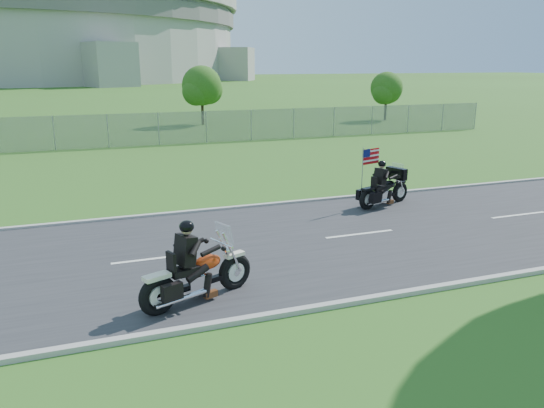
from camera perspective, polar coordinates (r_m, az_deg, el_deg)
name	(u,v)px	position (r m, az deg, el deg)	size (l,w,h in m)	color
ground	(229,251)	(14.51, -4.62, -5.08)	(420.00, 420.00, 0.00)	#2E5319
road	(229,250)	(14.51, -4.62, -5.00)	(120.00, 8.00, 0.04)	#28282B
curb_north	(198,211)	(18.25, -7.99, -0.78)	(120.00, 0.18, 0.12)	#9E9B93
curb_south	(282,314)	(10.95, 1.12, -11.71)	(120.00, 0.18, 0.12)	#9E9B93
fence	(54,133)	(33.44, -22.41, 7.06)	(60.00, 0.03, 2.00)	gray
stadium	(13,26)	(184.22, -26.13, 16.85)	(140.40, 140.40, 29.20)	#A3A099
tree_fence_near	(202,88)	(44.30, -7.52, 12.29)	(3.52, 3.28, 4.75)	#382316
tree_fence_far	(387,90)	(48.54, 12.23, 11.92)	(3.08, 2.87, 4.20)	#382316
motorcycle_lead	(196,276)	(11.42, -8.15, -7.72)	(2.67, 1.35, 1.88)	black
motorcycle_follow	(384,190)	(19.21, 11.97, 1.44)	(2.42, 1.19, 2.08)	black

